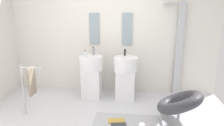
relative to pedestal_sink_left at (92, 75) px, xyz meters
The scene contains 15 objects.
ground_plane 1.33m from the pedestal_sink_left, 72.24° to the right, with size 4.80×3.60×0.04m, color silver.
rear_partition 1.00m from the pedestal_sink_left, 52.73° to the left, with size 4.80×0.10×2.60m, color silver.
pedestal_sink_left is the anchor object (origin of this frame).
pedestal_sink_right 0.74m from the pedestal_sink_left, ahead, with size 0.51×0.51×1.02m.
vanity_mirror_left 1.05m from the pedestal_sink_left, 90.00° to the left, with size 0.22×0.03×0.70m, color #8C9EA8.
vanity_mirror_right 1.28m from the pedestal_sink_left, 29.38° to the left, with size 0.22×0.03×0.70m, color #8C9EA8.
shower_column 2.00m from the pedestal_sink_left, 11.04° to the left, with size 0.49×0.24×2.05m.
lounge_chair 1.95m from the pedestal_sink_left, 29.30° to the right, with size 1.06×1.06×0.65m.
towel_rack 1.31m from the pedestal_sink_left, 134.60° to the right, with size 0.37×0.22×0.95m.
magazine_ochre 1.30m from the pedestal_sink_left, 57.52° to the right, with size 0.29×0.15×0.02m, color gold.
magazine_charcoal 1.45m from the pedestal_sink_left, 59.22° to the right, with size 0.25×0.16×0.02m, color #38383D.
coffee_mug 1.68m from the pedestal_sink_left, 47.99° to the right, with size 0.09×0.09×0.08m, color white.
soap_bottle_grey 0.51m from the pedestal_sink_left, 79.92° to the left, with size 0.06×0.06×0.18m.
soap_bottle_black 0.88m from the pedestal_sink_left, 13.16° to the left, with size 0.04×0.04×0.15m.
soap_bottle_clear 0.51m from the pedestal_sink_left, 123.13° to the right, with size 0.04×0.04×0.16m.
Camera 1 is at (0.56, -3.04, 1.89)m, focal length 32.90 mm.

